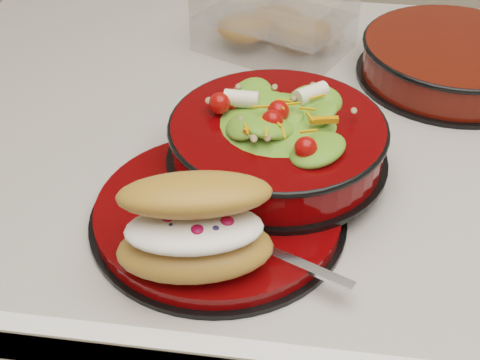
# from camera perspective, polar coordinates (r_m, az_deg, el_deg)

# --- Properties ---
(island_counter) EXTENTS (1.24, 0.74, 0.90)m
(island_counter) POSITION_cam_1_polar(r_m,az_deg,el_deg) (1.16, 8.82, -14.00)
(island_counter) COLOR silver
(island_counter) RESTS_ON ground
(dinner_plate) EXTENTS (0.27, 0.27, 0.02)m
(dinner_plate) POSITION_cam_1_polar(r_m,az_deg,el_deg) (0.69, -1.82, -2.85)
(dinner_plate) COLOR black
(dinner_plate) RESTS_ON island_counter
(salad_bowl) EXTENTS (0.24, 0.24, 0.10)m
(salad_bowl) POSITION_cam_1_polar(r_m,az_deg,el_deg) (0.72, 3.23, 4.04)
(salad_bowl) COLOR black
(salad_bowl) RESTS_ON dinner_plate
(croissant) EXTENTS (0.16, 0.12, 0.09)m
(croissant) POSITION_cam_1_polar(r_m,az_deg,el_deg) (0.60, -3.81, -3.99)
(croissant) COLOR #B87B38
(croissant) RESTS_ON dinner_plate
(fork) EXTENTS (0.14, 0.07, 0.00)m
(fork) POSITION_cam_1_polar(r_m,az_deg,el_deg) (0.63, 3.06, -6.27)
(fork) COLOR silver
(fork) RESTS_ON dinner_plate
(pastry_box) EXTENTS (0.24, 0.22, 0.09)m
(pastry_box) POSITION_cam_1_polar(r_m,az_deg,el_deg) (1.00, 2.99, 13.51)
(pastry_box) COLOR white
(pastry_box) RESTS_ON island_counter
(extra_bowl) EXTENTS (0.26, 0.26, 0.05)m
(extra_bowl) POSITION_cam_1_polar(r_m,az_deg,el_deg) (0.96, 17.69, 9.83)
(extra_bowl) COLOR black
(extra_bowl) RESTS_ON island_counter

